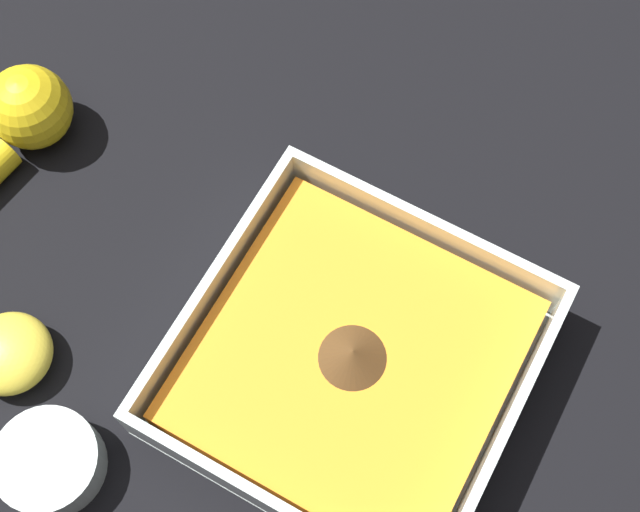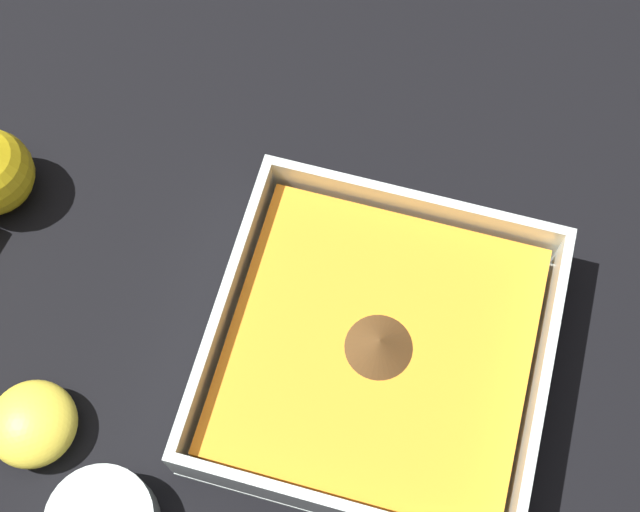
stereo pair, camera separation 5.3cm
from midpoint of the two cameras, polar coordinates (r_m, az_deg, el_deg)
The scene contains 4 objects.
ground_plane at distance 0.56m, azimuth -0.91°, elevation -7.74°, with size 4.00×4.00×0.00m, color black.
square_dish at distance 0.55m, azimuth 4.81°, elevation -7.24°, with size 0.20×0.20×0.05m.
spice_bowl at distance 0.55m, azimuth -14.26°, elevation -13.00°, with size 0.06×0.06×0.03m.
lemon_half at distance 0.58m, azimuth -16.82°, elevation -6.29°, with size 0.05×0.05×0.03m.
Camera 1 is at (0.12, 0.10, 0.54)m, focal length 50.00 mm.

